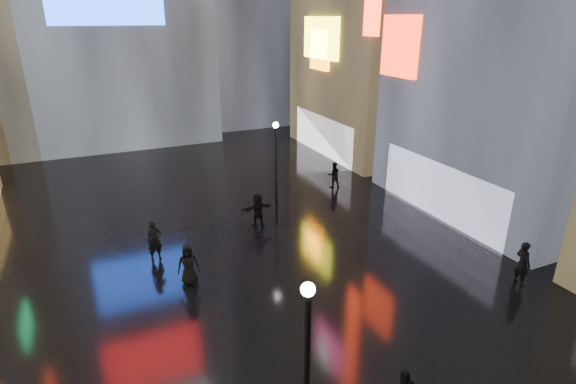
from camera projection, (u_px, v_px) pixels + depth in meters
ground at (223, 231)px, 22.66m from camera, size 140.00×140.00×0.00m
lamp_near at (306, 372)px, 9.72m from camera, size 0.30×0.30×5.20m
lamp_far at (276, 165)px, 23.22m from camera, size 0.30×0.30×5.20m
pedestrian_4 at (188, 265)px, 17.90m from camera, size 0.99×0.79×1.78m
pedestrian_5 at (258, 210)px, 22.98m from camera, size 1.64×0.56×1.76m
pedestrian_6 at (155, 241)px, 19.73m from camera, size 0.74×0.55×1.85m
pedestrian_7 at (334, 175)px, 28.20m from camera, size 0.93×0.80×1.66m
umbrella_2 at (186, 235)px, 17.42m from camera, size 1.29×1.29×0.84m
pedestrian_8 at (522, 263)px, 17.88m from camera, size 0.50×0.72×1.89m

